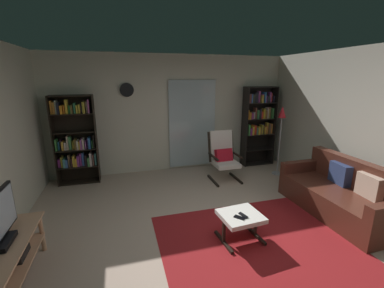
{
  "coord_description": "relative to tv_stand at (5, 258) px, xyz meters",
  "views": [
    {
      "loc": [
        -1.17,
        -2.76,
        2.1
      ],
      "look_at": [
        -0.04,
        1.14,
        1.03
      ],
      "focal_mm": 23.8,
      "sensor_mm": 36.0,
      "label": 1
    }
  ],
  "objects": [
    {
      "name": "ground_plane",
      "position": [
        2.37,
        0.14,
        -0.34
      ],
      "size": [
        7.02,
        7.02,
        0.0
      ],
      "primitive_type": "plane",
      "color": "#C0A591"
    },
    {
      "name": "wall_back",
      "position": [
        2.37,
        3.04,
        0.96
      ],
      "size": [
        5.6,
        0.06,
        2.6
      ],
      "primitive_type": "cube",
      "color": "beige",
      "rests_on": "ground"
    },
    {
      "name": "glass_door_panel",
      "position": [
        2.83,
        2.97,
        0.71
      ],
      "size": [
        1.1,
        0.01,
        2.0
      ],
      "primitive_type": "cube",
      "color": "silver"
    },
    {
      "name": "area_rug",
      "position": [
        2.81,
        -0.1,
        -0.33
      ],
      "size": [
        2.48,
        2.05,
        0.01
      ],
      "primitive_type": "cube",
      "color": "maroon",
      "rests_on": "ground"
    },
    {
      "name": "tv_stand",
      "position": [
        0.0,
        0.0,
        0.0
      ],
      "size": [
        0.48,
        1.23,
        0.51
      ],
      "color": "tan",
      "rests_on": "ground"
    },
    {
      "name": "bookshelf_near_tv",
      "position": [
        0.34,
        2.75,
        0.57
      ],
      "size": [
        0.79,
        0.3,
        1.78
      ],
      "color": "black",
      "rests_on": "ground"
    },
    {
      "name": "bookshelf_near_sofa",
      "position": [
        4.43,
        2.78,
        0.75
      ],
      "size": [
        0.77,
        0.3,
        1.9
      ],
      "color": "black",
      "rests_on": "ground"
    },
    {
      "name": "leather_sofa",
      "position": [
        4.49,
        0.26,
        -0.03
      ],
      "size": [
        0.85,
        1.83,
        0.84
      ],
      "color": "#572A1E",
      "rests_on": "ground"
    },
    {
      "name": "lounge_armchair",
      "position": [
        3.25,
        2.09,
        0.2
      ],
      "size": [
        0.56,
        0.65,
        1.02
      ],
      "color": "black",
      "rests_on": "ground"
    },
    {
      "name": "ottoman",
      "position": [
        2.64,
        0.06,
        -0.03
      ],
      "size": [
        0.55,
        0.52,
        0.38
      ],
      "color": "white",
      "rests_on": "ground"
    },
    {
      "name": "tv_remote",
      "position": [
        2.65,
        0.01,
        0.05
      ],
      "size": [
        0.08,
        0.15,
        0.02
      ],
      "primitive_type": "cube",
      "rotation": [
        0.0,
        0.0,
        0.26
      ],
      "color": "black",
      "rests_on": "ottoman"
    },
    {
      "name": "cell_phone",
      "position": [
        2.58,
        -0.02,
        0.04
      ],
      "size": [
        0.14,
        0.15,
        0.01
      ],
      "primitive_type": "cube",
      "rotation": [
        0.0,
        0.0,
        0.71
      ],
      "color": "black",
      "rests_on": "ottoman"
    },
    {
      "name": "floor_lamp_by_shelf",
      "position": [
        4.54,
        2.01,
        0.83
      ],
      "size": [
        0.22,
        0.22,
        1.52
      ],
      "color": "#A5A5AD",
      "rests_on": "ground"
    },
    {
      "name": "wall_clock",
      "position": [
        1.4,
        2.97,
        1.51
      ],
      "size": [
        0.29,
        0.03,
        0.29
      ],
      "color": "silver"
    }
  ]
}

